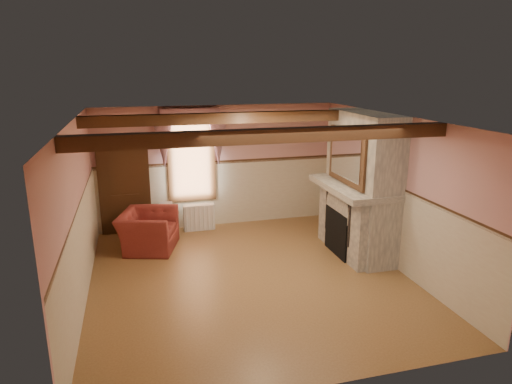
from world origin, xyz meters
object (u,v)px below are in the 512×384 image
object	(u,v)px
side_table	(167,224)
bowl	(353,182)
radiator	(199,217)
mantel_clock	(338,171)
oil_lamp	(339,170)
armchair	(148,231)

from	to	relation	value
side_table	bowl	xyz separation A→B (m)	(3.49, -1.90, 1.19)
radiator	mantel_clock	xyz separation A→B (m)	(2.75, -1.38, 1.22)
mantel_clock	oil_lamp	world-z (taller)	oil_lamp
side_table	radiator	world-z (taller)	radiator
side_table	oil_lamp	bearing A→B (deg)	-19.76
side_table	mantel_clock	distance (m)	3.90
side_table	bowl	bearing A→B (deg)	-28.54
armchair	radiator	size ratio (longest dim) A/B	1.71
side_table	radiator	distance (m)	0.76
mantel_clock	oil_lamp	bearing A→B (deg)	-90.00
armchair	radiator	world-z (taller)	armchair
mantel_clock	oil_lamp	distance (m)	0.06
bowl	oil_lamp	bearing A→B (deg)	90.00
bowl	radiator	bearing A→B (deg)	142.95
radiator	mantel_clock	size ratio (longest dim) A/B	2.92
armchair	oil_lamp	xyz separation A→B (m)	(3.92, -0.59, 1.17)
armchair	oil_lamp	world-z (taller)	oil_lamp
bowl	mantel_clock	distance (m)	0.70
radiator	bowl	world-z (taller)	bowl
armchair	mantel_clock	size ratio (longest dim) A/B	5.00
armchair	radiator	xyz separation A→B (m)	(1.16, 0.84, -0.09)
radiator	mantel_clock	bearing A→B (deg)	-26.96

